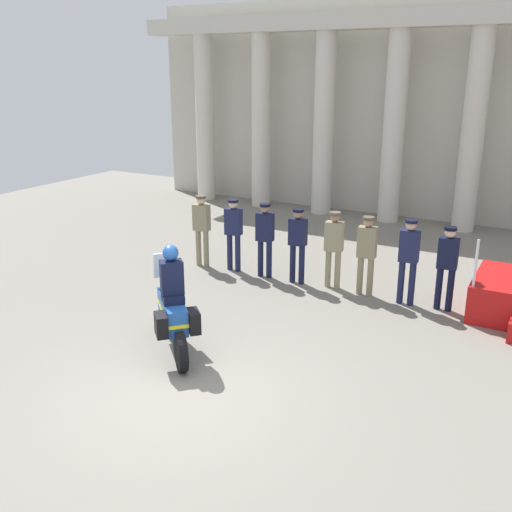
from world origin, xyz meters
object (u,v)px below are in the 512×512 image
(officer_in_row_1, at_px, (233,229))
(officer_in_row_7, at_px, (447,262))
(officer_in_row_3, at_px, (298,240))
(motorcycle_with_rider, at_px, (173,308))
(officer_in_row_5, at_px, (367,250))
(officer_in_row_6, at_px, (409,255))
(officer_in_row_4, at_px, (334,244))
(officer_in_row_0, at_px, (202,225))
(officer_in_row_2, at_px, (265,234))

(officer_in_row_1, bearing_deg, officer_in_row_7, 174.98)
(officer_in_row_3, distance_m, motorcycle_with_rider, 4.05)
(officer_in_row_3, distance_m, officer_in_row_5, 1.56)
(motorcycle_with_rider, bearing_deg, officer_in_row_6, -81.52)
(officer_in_row_7, bearing_deg, officer_in_row_1, -5.02)
(officer_in_row_6, xyz_separation_m, officer_in_row_7, (0.74, 0.05, -0.04))
(officer_in_row_4, distance_m, motorcycle_with_rider, 4.31)
(officer_in_row_1, xyz_separation_m, officer_in_row_6, (4.12, -0.09, 0.03))
(officer_in_row_7, xyz_separation_m, motorcycle_with_rider, (-3.59, -4.04, -0.21))
(officer_in_row_1, relative_size, officer_in_row_5, 1.00)
(officer_in_row_4, height_order, officer_in_row_7, officer_in_row_7)
(officer_in_row_1, xyz_separation_m, officer_in_row_5, (3.23, -0.03, -0.01))
(officer_in_row_3, relative_size, officer_in_row_4, 1.00)
(officer_in_row_6, relative_size, officer_in_row_7, 1.04)
(officer_in_row_6, bearing_deg, officer_in_row_1, -5.86)
(officer_in_row_5, bearing_deg, officer_in_row_3, -3.75)
(officer_in_row_0, bearing_deg, officer_in_row_2, 176.82)
(officer_in_row_0, height_order, officer_in_row_6, officer_in_row_6)
(officer_in_row_2, xyz_separation_m, officer_in_row_4, (1.62, 0.11, -0.02))
(officer_in_row_6, bearing_deg, officer_in_row_4, -9.95)
(officer_in_row_4, relative_size, officer_in_row_6, 0.96)
(officer_in_row_5, xyz_separation_m, officer_in_row_6, (0.89, -0.07, 0.04))
(officer_in_row_2, bearing_deg, motorcycle_with_rider, 91.37)
(officer_in_row_1, distance_m, motorcycle_with_rider, 4.27)
(officer_in_row_6, bearing_deg, officer_in_row_3, -5.59)
(officer_in_row_0, bearing_deg, officer_in_row_4, 178.02)
(officer_in_row_2, xyz_separation_m, officer_in_row_6, (3.27, -0.05, 0.03))
(officer_in_row_1, relative_size, officer_in_row_4, 1.01)
(officer_in_row_0, bearing_deg, officer_in_row_3, 176.30)
(officer_in_row_1, relative_size, officer_in_row_2, 1.00)
(officer_in_row_0, xyz_separation_m, officer_in_row_2, (1.69, 0.04, -0.01))
(officer_in_row_2, height_order, motorcycle_with_rider, motorcycle_with_rider)
(officer_in_row_2, distance_m, officer_in_row_7, 4.01)
(officer_in_row_2, distance_m, officer_in_row_3, 0.82)
(motorcycle_with_rider, bearing_deg, officer_in_row_3, -51.57)
(officer_in_row_1, height_order, officer_in_row_7, officer_in_row_1)
(officer_in_row_6, distance_m, motorcycle_with_rider, 4.90)
(officer_in_row_0, relative_size, officer_in_row_1, 1.01)
(officer_in_row_1, bearing_deg, officer_in_row_0, 1.37)
(officer_in_row_7, bearing_deg, officer_in_row_2, -4.46)
(officer_in_row_0, height_order, officer_in_row_5, officer_in_row_0)
(officer_in_row_0, xyz_separation_m, officer_in_row_7, (5.69, 0.05, -0.02))
(officer_in_row_3, bearing_deg, officer_in_row_1, -6.24)
(officer_in_row_1, xyz_separation_m, officer_in_row_7, (4.86, -0.04, -0.01))
(officer_in_row_0, distance_m, officer_in_row_5, 4.07)
(officer_in_row_1, xyz_separation_m, officer_in_row_4, (2.47, 0.06, -0.01))
(officer_in_row_1, height_order, officer_in_row_3, officer_in_row_1)
(officer_in_row_3, height_order, officer_in_row_4, officer_in_row_4)
(officer_in_row_2, relative_size, officer_in_row_3, 1.02)
(officer_in_row_2, xyz_separation_m, officer_in_row_5, (2.38, 0.02, -0.01))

